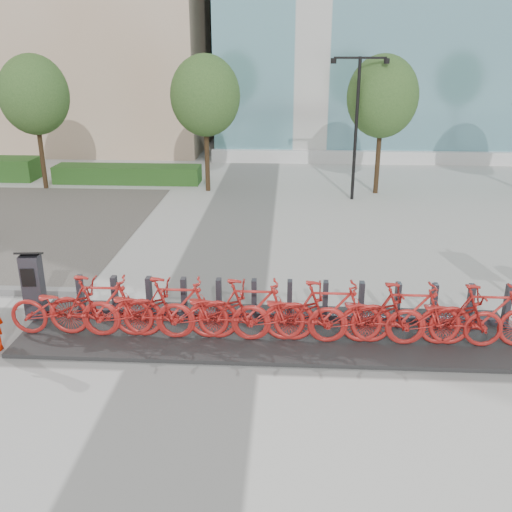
{
  "coord_description": "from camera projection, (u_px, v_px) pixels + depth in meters",
  "views": [
    {
      "loc": [
        1.66,
        -9.69,
        5.36
      ],
      "look_at": [
        1.0,
        1.5,
        1.2
      ],
      "focal_mm": 40.0,
      "sensor_mm": 36.0,
      "label": 1
    }
  ],
  "objects": [
    {
      "name": "ground",
      "position": [
        200.0,
        340.0,
        11.03
      ],
      "size": [
        120.0,
        120.0,
        0.0
      ],
      "primitive_type": "plane",
      "color": "beige"
    },
    {
      "name": "hedge_b",
      "position": [
        128.0,
        174.0,
        23.54
      ],
      "size": [
        6.0,
        1.2,
        0.7
      ],
      "primitive_type": "cube",
      "color": "#2A5222",
      "rests_on": "ground"
    },
    {
      "name": "tree_0",
      "position": [
        34.0,
        95.0,
        21.45
      ],
      "size": [
        2.6,
        2.6,
        5.1
      ],
      "color": "#352817",
      "rests_on": "ground"
    },
    {
      "name": "tree_1",
      "position": [
        205.0,
        96.0,
        21.09
      ],
      "size": [
        2.6,
        2.6,
        5.1
      ],
      "color": "#352817",
      "rests_on": "ground"
    },
    {
      "name": "tree_2",
      "position": [
        382.0,
        97.0,
        20.74
      ],
      "size": [
        2.6,
        2.6,
        5.1
      ],
      "color": "#352817",
      "rests_on": "ground"
    },
    {
      "name": "streetlamp",
      "position": [
        357.0,
        112.0,
        20.01
      ],
      "size": [
        2.0,
        0.2,
        5.0
      ],
      "color": "black",
      "rests_on": "ground"
    },
    {
      "name": "dock_pad",
      "position": [
        268.0,
        333.0,
        11.22
      ],
      "size": [
        9.6,
        2.4,
        0.08
      ],
      "primitive_type": "cube",
      "color": "#262626",
      "rests_on": "ground"
    },
    {
      "name": "dock_rail_posts",
      "position": [
        289.0,
        301.0,
        11.48
      ],
      "size": [
        8.74,
        0.5,
        0.85
      ],
      "primitive_type": null,
      "color": "#2C2B33",
      "rests_on": "dock_pad"
    },
    {
      "name": "bike_0",
      "position": [
        64.0,
        308.0,
        10.91
      ],
      "size": [
        2.11,
        0.74,
        1.11
      ],
      "primitive_type": "imported",
      "rotation": [
        0.0,
        0.0,
        1.57
      ],
      "color": "#A51D19",
      "rests_on": "dock_pad"
    },
    {
      "name": "bike_1",
      "position": [
        100.0,
        306.0,
        10.84
      ],
      "size": [
        2.05,
        0.58,
        1.23
      ],
      "primitive_type": "imported",
      "rotation": [
        0.0,
        0.0,
        1.57
      ],
      "color": "#A51D19",
      "rests_on": "dock_pad"
    },
    {
      "name": "bike_2",
      "position": [
        138.0,
        310.0,
        10.83
      ],
      "size": [
        2.11,
        0.74,
        1.11
      ],
      "primitive_type": "imported",
      "rotation": [
        0.0,
        0.0,
        1.57
      ],
      "color": "#A51D19",
      "rests_on": "dock_pad"
    },
    {
      "name": "bike_3",
      "position": [
        175.0,
        308.0,
        10.77
      ],
      "size": [
        2.05,
        0.58,
        1.23
      ],
      "primitive_type": "imported",
      "rotation": [
        0.0,
        0.0,
        1.57
      ],
      "color": "#A51D19",
      "rests_on": "dock_pad"
    },
    {
      "name": "bike_4",
      "position": [
        213.0,
        312.0,
        10.75
      ],
      "size": [
        2.11,
        0.74,
        1.11
      ],
      "primitive_type": "imported",
      "rotation": [
        0.0,
        0.0,
        1.57
      ],
      "color": "#A51D19",
      "rests_on": "dock_pad"
    },
    {
      "name": "bike_5",
      "position": [
        251.0,
        310.0,
        10.69
      ],
      "size": [
        2.05,
        0.58,
        1.23
      ],
      "primitive_type": "imported",
      "rotation": [
        0.0,
        0.0,
        1.57
      ],
      "color": "#A51D19",
      "rests_on": "dock_pad"
    },
    {
      "name": "bike_6",
      "position": [
        289.0,
        314.0,
        10.67
      ],
      "size": [
        2.11,
        0.74,
        1.11
      ],
      "primitive_type": "imported",
      "rotation": [
        0.0,
        0.0,
        1.57
      ],
      "color": "#A51D19",
      "rests_on": "dock_pad"
    },
    {
      "name": "bike_7",
      "position": [
        328.0,
        312.0,
        10.61
      ],
      "size": [
        2.05,
        0.58,
        1.23
      ],
      "primitive_type": "imported",
      "rotation": [
        0.0,
        0.0,
        1.57
      ],
      "color": "#A51D19",
      "rests_on": "dock_pad"
    },
    {
      "name": "bike_8",
      "position": [
        367.0,
        316.0,
        10.59
      ],
      "size": [
        2.11,
        0.74,
        1.11
      ],
      "primitive_type": "imported",
      "rotation": [
        0.0,
        0.0,
        1.57
      ],
      "color": "#A51D19",
      "rests_on": "dock_pad"
    },
    {
      "name": "bike_9",
      "position": [
        406.0,
        314.0,
        10.53
      ],
      "size": [
        2.05,
        0.58,
        1.23
      ],
      "primitive_type": "imported",
      "rotation": [
        0.0,
        0.0,
        1.57
      ],
      "color": "#A51D19",
      "rests_on": "dock_pad"
    },
    {
      "name": "bike_10",
      "position": [
        446.0,
        318.0,
        10.51
      ],
      "size": [
        2.11,
        0.74,
        1.11
      ],
      "primitive_type": "imported",
      "rotation": [
        0.0,
        0.0,
        1.57
      ],
      "color": "#A51D19",
      "rests_on": "dock_pad"
    },
    {
      "name": "bike_11",
      "position": [
        486.0,
        316.0,
        10.45
      ],
      "size": [
        2.05,
        0.58,
        1.23
      ],
      "primitive_type": "imported",
      "rotation": [
        0.0,
        0.0,
        1.57
      ],
      "color": "#A51D19",
      "rests_on": "dock_pad"
    },
    {
      "name": "kiosk",
      "position": [
        33.0,
        285.0,
        11.54
      ],
      "size": [
        0.49,
        0.43,
        1.48
      ],
      "rotation": [
        0.0,
        0.0,
        0.1
      ],
      "color": "#2C2B33",
      "rests_on": "dock_pad"
    }
  ]
}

